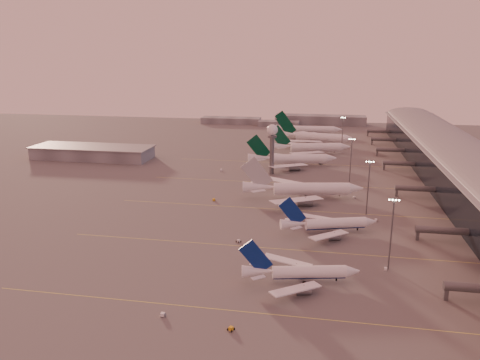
# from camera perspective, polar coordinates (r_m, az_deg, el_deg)

# --- Properties ---
(ground) EXTENTS (700.00, 700.00, 0.00)m
(ground) POSITION_cam_1_polar(r_m,az_deg,el_deg) (168.17, -2.64, -9.21)
(ground) COLOR #5F5C5C
(ground) RESTS_ON ground
(taxiway_markings) EXTENTS (180.00, 185.25, 0.02)m
(taxiway_markings) POSITION_cam_1_polar(r_m,az_deg,el_deg) (216.60, 8.49, -3.68)
(taxiway_markings) COLOR #EDE853
(taxiway_markings) RESTS_ON ground
(terminal) EXTENTS (57.00, 362.00, 23.04)m
(terminal) POSITION_cam_1_polar(r_m,az_deg,el_deg) (275.62, 25.42, 1.35)
(terminal) COLOR black
(terminal) RESTS_ON ground
(hangar) EXTENTS (82.00, 27.00, 8.50)m
(hangar) POSITION_cam_1_polar(r_m,az_deg,el_deg) (334.45, -17.52, 3.25)
(hangar) COLOR slate
(hangar) RESTS_ON ground
(radar_tower) EXTENTS (6.40, 6.40, 31.10)m
(radar_tower) POSITION_cam_1_polar(r_m,az_deg,el_deg) (275.09, 3.94, 5.00)
(radar_tower) COLOR #585B60
(radar_tower) RESTS_ON ground
(mast_a) EXTENTS (3.60, 0.56, 25.00)m
(mast_a) POSITION_cam_1_polar(r_m,az_deg,el_deg) (160.82, 17.99, -5.85)
(mast_a) COLOR #585B60
(mast_a) RESTS_ON ground
(mast_b) EXTENTS (3.60, 0.56, 25.00)m
(mast_b) POSITION_cam_1_polar(r_m,az_deg,el_deg) (212.51, 15.37, -0.56)
(mast_b) COLOR #585B60
(mast_b) RESTS_ON ground
(mast_c) EXTENTS (3.60, 0.56, 25.00)m
(mast_c) POSITION_cam_1_polar(r_m,az_deg,el_deg) (265.45, 13.37, 2.66)
(mast_c) COLOR #585B60
(mast_c) RESTS_ON ground
(mast_d) EXTENTS (3.60, 0.56, 25.00)m
(mast_d) POSITION_cam_1_polar(r_m,az_deg,el_deg) (353.77, 12.39, 5.77)
(mast_d) COLOR #585B60
(mast_d) RESTS_ON ground
(distant_horizon) EXTENTS (165.00, 37.50, 9.00)m
(distant_horizon) POSITION_cam_1_polar(r_m,az_deg,el_deg) (479.86, 6.44, 7.24)
(distant_horizon) COLOR slate
(distant_horizon) RESTS_ON ground
(narrowbody_near) EXTENTS (37.48, 29.61, 14.82)m
(narrowbody_near) POSITION_cam_1_polar(r_m,az_deg,el_deg) (149.63, 7.41, -11.30)
(narrowbody_near) COLOR white
(narrowbody_near) RESTS_ON ground
(narrowbody_mid) EXTENTS (39.18, 30.78, 15.77)m
(narrowbody_mid) POSITION_cam_1_polar(r_m,az_deg,el_deg) (190.42, 10.76, -5.45)
(narrowbody_mid) COLOR white
(narrowbody_mid) RESTS_ON ground
(widebody_white) EXTENTS (60.02, 47.68, 21.28)m
(widebody_white) POSITION_cam_1_polar(r_m,az_deg,el_deg) (232.39, 7.74, -1.39)
(widebody_white) COLOR white
(widebody_white) RESTS_ON ground
(greentail_a) EXTENTS (56.57, 45.18, 20.86)m
(greentail_a) POSITION_cam_1_polar(r_m,az_deg,el_deg) (298.00, 6.45, 2.34)
(greentail_a) COLOR white
(greentail_a) RESTS_ON ground
(greentail_b) EXTENTS (57.57, 46.04, 21.16)m
(greentail_b) POSITION_cam_1_polar(r_m,az_deg,el_deg) (336.53, 8.59, 3.76)
(greentail_b) COLOR white
(greentail_b) RESTS_ON ground
(greentail_c) EXTENTS (62.84, 50.30, 23.02)m
(greentail_c) POSITION_cam_1_polar(r_m,az_deg,el_deg) (376.39, 9.15, 4.99)
(greentail_c) COLOR white
(greentail_c) RESTS_ON ground
(greentail_d) EXTENTS (58.65, 47.24, 21.29)m
(greentail_d) POSITION_cam_1_polar(r_m,az_deg,el_deg) (416.78, 8.39, 5.96)
(greentail_d) COLOR white
(greentail_d) RESTS_ON ground
(gsv_truck_a) EXTENTS (5.86, 2.48, 2.31)m
(gsv_truck_a) POSITION_cam_1_polar(r_m,az_deg,el_deg) (133.74, -9.22, -15.71)
(gsv_truck_a) COLOR white
(gsv_truck_a) RESTS_ON ground
(gsv_tug_near) EXTENTS (3.33, 4.00, 0.98)m
(gsv_tug_near) POSITION_cam_1_polar(r_m,az_deg,el_deg) (127.00, -1.10, -17.68)
(gsv_tug_near) COLOR gold
(gsv_tug_near) RESTS_ON ground
(gsv_catering_a) EXTENTS (4.92, 2.80, 3.82)m
(gsv_catering_a) POSITION_cam_1_polar(r_m,az_deg,el_deg) (163.99, 17.44, -9.87)
(gsv_catering_a) COLOR white
(gsv_catering_a) RESTS_ON ground
(gsv_tug_mid) EXTENTS (3.93, 3.62, 0.97)m
(gsv_tug_mid) POSITION_cam_1_polar(r_m,az_deg,el_deg) (178.95, -0.18, -7.47)
(gsv_tug_mid) COLOR white
(gsv_tug_mid) RESTS_ON ground
(gsv_truck_b) EXTENTS (6.17, 2.70, 2.42)m
(gsv_truck_b) POSITION_cam_1_polar(r_m,az_deg,el_deg) (208.25, 16.38, -4.57)
(gsv_truck_b) COLOR white
(gsv_truck_b) RESTS_ON ground
(gsv_truck_c) EXTENTS (6.22, 4.68, 2.39)m
(gsv_truck_c) POSITION_cam_1_polar(r_m,az_deg,el_deg) (227.89, -3.10, -2.25)
(gsv_truck_c) COLOR gold
(gsv_truck_c) RESTS_ON ground
(gsv_catering_b) EXTENTS (5.55, 3.86, 4.17)m
(gsv_catering_b) POSITION_cam_1_polar(r_m,az_deg,el_deg) (238.01, 13.79, -1.70)
(gsv_catering_b) COLOR white
(gsv_catering_b) RESTS_ON ground
(gsv_tug_far) EXTENTS (3.97, 4.17, 1.03)m
(gsv_tug_far) POSITION_cam_1_polar(r_m,az_deg,el_deg) (253.54, 2.87, -0.60)
(gsv_tug_far) COLOR white
(gsv_tug_far) RESTS_ON ground
(gsv_truck_d) EXTENTS (3.35, 6.47, 2.49)m
(gsv_truck_d) POSITION_cam_1_polar(r_m,az_deg,el_deg) (285.75, -2.32, 1.37)
(gsv_truck_d) COLOR white
(gsv_truck_d) RESTS_ON ground
(gsv_tug_hangar) EXTENTS (4.19, 3.31, 1.05)m
(gsv_tug_hangar) POSITION_cam_1_polar(r_m,az_deg,el_deg) (306.34, 9.82, 1.96)
(gsv_tug_hangar) COLOR #5D6062
(gsv_tug_hangar) RESTS_ON ground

